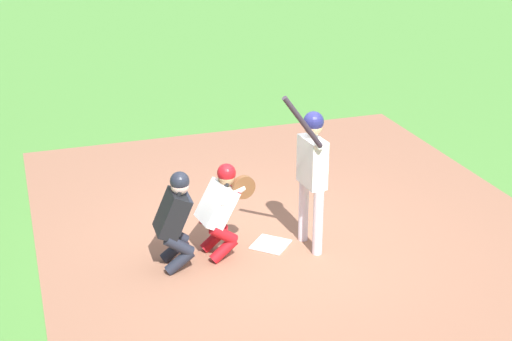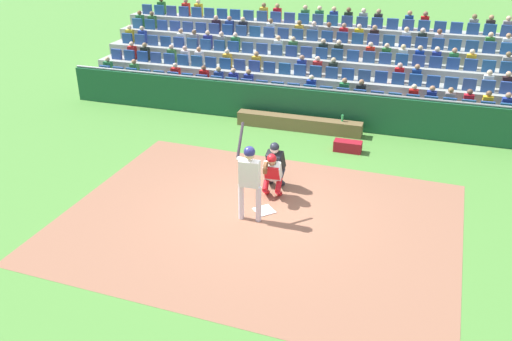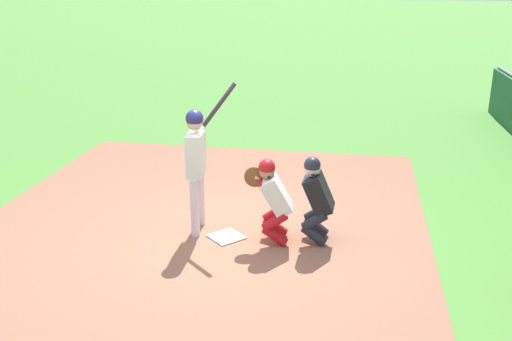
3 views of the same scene
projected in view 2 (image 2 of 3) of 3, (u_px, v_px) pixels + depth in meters
The scene contains 11 objects.
ground_plane at pixel (264, 211), 13.11m from camera, with size 160.00×160.00×0.00m, color #4D8938.
infield_dirt_patch at pixel (258, 221), 12.68m from camera, with size 9.03×6.92×0.01m, color #936149.
home_plate_marker at pixel (264, 210), 13.10m from camera, with size 0.44×0.44×0.02m, color white.
batter_at_plate at pixel (249, 175), 12.25m from camera, with size 0.63×0.69×2.22m.
catcher_crouching at pixel (272, 173), 13.38m from camera, with size 0.49×0.73×1.26m.
home_plate_umpire at pixel (275, 162), 13.93m from camera, with size 0.48×0.48×1.29m.
dugout_wall at pixel (316, 108), 17.85m from camera, with size 17.97×0.24×1.30m.
dugout_bench at pixel (299, 123), 17.68m from camera, with size 4.10×0.40×0.44m, color brown.
water_bottle_on_bench at pixel (342, 118), 17.21m from camera, with size 0.07×0.07×0.21m, color green.
equipment_duffel_bag at pixel (348, 146), 16.18m from camera, with size 0.82×0.36×0.33m, color maroon.
bleacher_stand at pixel (340, 67), 21.41m from camera, with size 19.19×4.80×2.91m.
Camera 2 is at (-3.25, 10.84, 6.69)m, focal length 38.23 mm.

